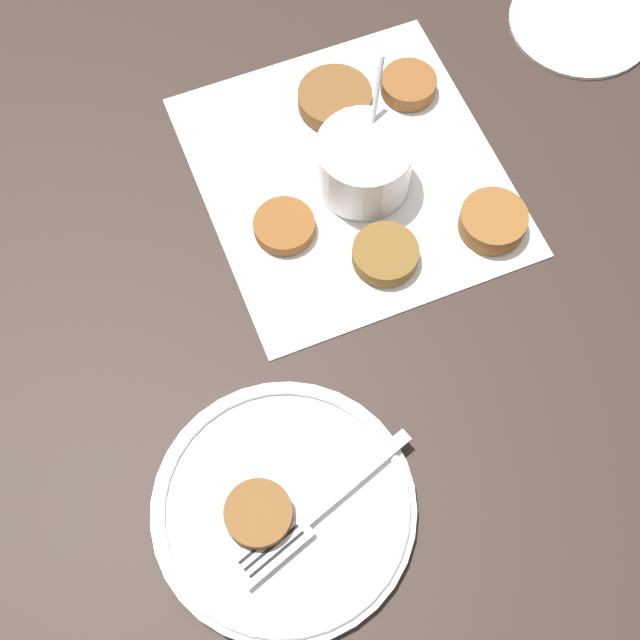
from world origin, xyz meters
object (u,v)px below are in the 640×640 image
at_px(sauce_bowl, 363,165).
at_px(fritter_on_plate, 258,514).
at_px(serving_plate, 284,507).
at_px(extra_saucer, 581,21).
at_px(fork, 306,519).

xyz_separation_m(sauce_bowl, fritter_on_plate, (-0.29, 0.21, -0.01)).
bearing_deg(serving_plate, extra_saucer, -51.09).
relative_size(sauce_bowl, serving_plate, 0.52).
distance_m(sauce_bowl, fork, 0.35).
xyz_separation_m(serving_plate, extra_saucer, (0.40, -0.49, -0.00)).
relative_size(sauce_bowl, fork, 0.64).
bearing_deg(fritter_on_plate, fork, -114.53).
relative_size(sauce_bowl, extra_saucer, 0.74).
bearing_deg(extra_saucer, sauce_bowl, 109.86).
height_order(fritter_on_plate, fork, fritter_on_plate).
relative_size(serving_plate, fritter_on_plate, 3.95).
height_order(fritter_on_plate, extra_saucer, fritter_on_plate).
bearing_deg(sauce_bowl, extra_saucer, -70.14).
distance_m(serving_plate, extra_saucer, 0.63).
bearing_deg(fritter_on_plate, extra_saucer, -52.21).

